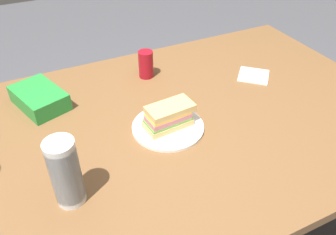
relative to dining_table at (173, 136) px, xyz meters
The scene contains 7 objects.
dining_table is the anchor object (origin of this frame).
paper_plate 0.09m from the dining_table, 138.42° to the right, with size 0.26×0.26×0.01m, color white.
sandwich 0.14m from the dining_table, 137.46° to the right, with size 0.19×0.11×0.08m.
soda_can_red 0.37m from the dining_table, 83.74° to the left, with size 0.07×0.07×0.12m, color maroon.
chip_bag 0.55m from the dining_table, 143.34° to the left, with size 0.23×0.15×0.07m, color #268C38.
plastic_cup_stack 0.51m from the dining_table, 154.74° to the right, with size 0.08×0.08×0.22m.
paper_napkin 0.50m from the dining_table, 15.68° to the left, with size 0.13×0.13×0.01m, color white.
Camera 1 is at (-0.46, -0.92, 1.57)m, focal length 36.91 mm.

